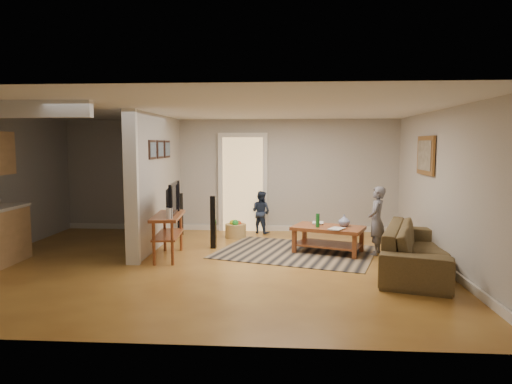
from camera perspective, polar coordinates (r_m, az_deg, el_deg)
ground at (r=7.56m, az=-6.06°, el=-8.95°), size 7.50×7.50×0.00m
room_shell at (r=7.98m, az=-13.21°, el=2.33°), size 7.54×6.02×2.52m
area_rug at (r=8.34m, az=4.98°, el=-7.48°), size 3.17×2.69×0.01m
sofa at (r=7.53m, az=19.60°, el=-9.33°), size 1.63×2.58×0.70m
coffee_table at (r=8.31m, az=9.15°, el=-4.99°), size 1.40×1.10×0.72m
tv_console at (r=7.95m, az=-10.87°, el=-3.28°), size 0.56×1.22×1.02m
speaker_left at (r=8.58m, az=-5.36°, el=-3.78°), size 0.10×0.10×0.99m
speaker_right at (r=9.93m, az=-9.45°, el=-2.75°), size 0.11×0.11×0.91m
toy_basket at (r=9.58m, az=-2.56°, el=-4.76°), size 0.44×0.44×0.39m
child at (r=8.43m, az=14.72°, el=-7.56°), size 0.42×0.51×1.21m
toddler at (r=10.10m, az=0.62°, el=-5.13°), size 0.57×0.53×0.93m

